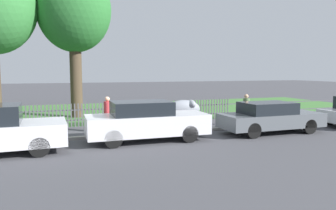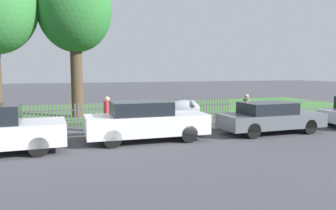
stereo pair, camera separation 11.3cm
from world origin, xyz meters
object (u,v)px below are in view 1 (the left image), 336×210
(covered_motorcycle, at_px, (184,109))
(parked_car_navy_estate, at_px, (146,121))
(parked_car_red_compact, at_px, (270,117))
(pedestrian_near_fence, at_px, (246,108))
(pedestrian_by_lamp, at_px, (108,112))
(tree_mid_park, at_px, (74,11))

(covered_motorcycle, bearing_deg, parked_car_navy_estate, -127.16)
(parked_car_red_compact, height_order, pedestrian_near_fence, pedestrian_near_fence)
(parked_car_navy_estate, xyz_separation_m, covered_motorcycle, (2.92, 3.36, -0.05))
(parked_car_navy_estate, xyz_separation_m, pedestrian_near_fence, (5.35, 1.57, 0.10))
(parked_car_red_compact, distance_m, covered_motorcycle, 4.36)
(pedestrian_by_lamp, bearing_deg, covered_motorcycle, 164.06)
(parked_car_red_compact, height_order, tree_mid_park, tree_mid_park)
(pedestrian_near_fence, xyz_separation_m, pedestrian_by_lamp, (-6.45, 0.62, 0.01))
(parked_car_navy_estate, distance_m, pedestrian_by_lamp, 2.44)
(pedestrian_near_fence, bearing_deg, tree_mid_park, -130.71)
(covered_motorcycle, height_order, pedestrian_near_fence, pedestrian_near_fence)
(parked_car_navy_estate, xyz_separation_m, parked_car_red_compact, (5.39, -0.22, -0.09))
(parked_car_navy_estate, bearing_deg, tree_mid_park, 106.23)
(parked_car_navy_estate, height_order, pedestrian_by_lamp, pedestrian_by_lamp)
(covered_motorcycle, bearing_deg, pedestrian_near_fence, -32.52)
(parked_car_red_compact, bearing_deg, covered_motorcycle, 124.35)
(parked_car_navy_estate, relative_size, covered_motorcycle, 2.35)
(covered_motorcycle, relative_size, pedestrian_by_lamp, 1.26)
(parked_car_navy_estate, bearing_deg, pedestrian_near_fence, 17.58)
(tree_mid_park, xyz_separation_m, pedestrian_by_lamp, (0.90, -5.29, -5.02))
(parked_car_red_compact, bearing_deg, tree_mid_park, 133.54)
(tree_mid_park, relative_size, pedestrian_near_fence, 5.42)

